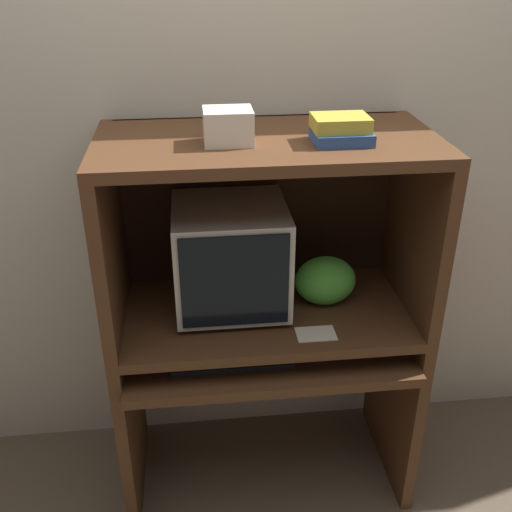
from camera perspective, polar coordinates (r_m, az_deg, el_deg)
wall_back at (r=2.17m, az=-0.05°, el=11.73°), size 6.00×0.06×2.60m
desk_base at (r=2.27m, az=1.01°, el=-12.88°), size 1.05×0.56×0.65m
desk_monitor_shelf at (r=2.11m, az=0.95°, el=-5.66°), size 1.05×0.53×0.11m
hutch_upper at (r=1.94m, az=0.92°, el=5.74°), size 1.05×0.53×0.61m
crt_monitor at (r=2.02m, az=-2.43°, el=-0.03°), size 0.38×0.37×0.37m
keyboard at (r=2.03m, az=-2.28°, el=-9.59°), size 0.41×0.14×0.03m
mouse at (r=2.05m, az=5.63°, el=-9.31°), size 0.06×0.04×0.03m
snack_bag at (r=2.10m, az=6.61°, el=-2.34°), size 0.21×0.16×0.17m
book_stack at (r=1.80m, az=8.09°, el=11.82°), size 0.17×0.14×0.08m
paper_card at (r=1.98m, az=5.72°, el=-7.39°), size 0.13×0.08×0.00m
storage_box at (r=1.77m, az=-2.68°, el=12.25°), size 0.14×0.12×0.10m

